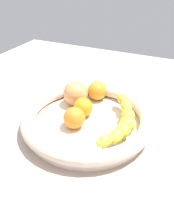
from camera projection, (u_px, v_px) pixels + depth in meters
The scene contains 7 objects.
kitchen_counter at pixel (87, 131), 59.39cm from camera, with size 120.00×120.00×3.00cm, color #B6A394.
fruit_bowl at pixel (87, 118), 57.16cm from camera, with size 33.18×33.18×4.88cm.
banana_draped_left at pixel (123, 121), 53.36cm from camera, with size 8.54×22.94×4.72cm.
orange_front at pixel (83, 107), 58.66cm from camera, with size 5.12×5.12×5.12cm, color orange.
orange_mid_left at pixel (97, 91), 65.74cm from camera, with size 5.62×5.62×5.62cm, color orange.
orange_mid_right at pixel (74, 118), 54.45cm from camera, with size 5.39×5.39×5.39cm, color orange.
peach_blush at pixel (76, 93), 63.07cm from camera, with size 7.00×7.00×7.00cm, color #E7A05E.
Camera 1 is at (19.46, -42.29, 38.72)cm, focal length 35.84 mm.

